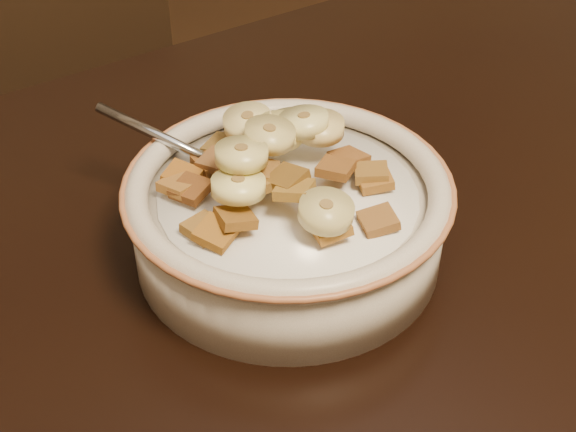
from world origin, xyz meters
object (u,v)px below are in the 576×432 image
chair (81,179)px  spoon (244,176)px  table (490,401)px  cereal_bowl (288,225)px

chair → spoon: (-0.03, -0.50, 0.32)m
table → spoon: size_ratio=30.54×
chair → cereal_bowl: bearing=-82.6°
chair → cereal_bowl: (-0.02, -0.53, 0.29)m
table → chair: (-0.03, 0.68, -0.25)m
cereal_bowl → table: bearing=-74.5°
table → cereal_bowl: (-0.04, 0.15, 0.04)m
table → spoon: 0.20m
table → chair: bearing=90.1°
cereal_bowl → spoon: 0.04m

